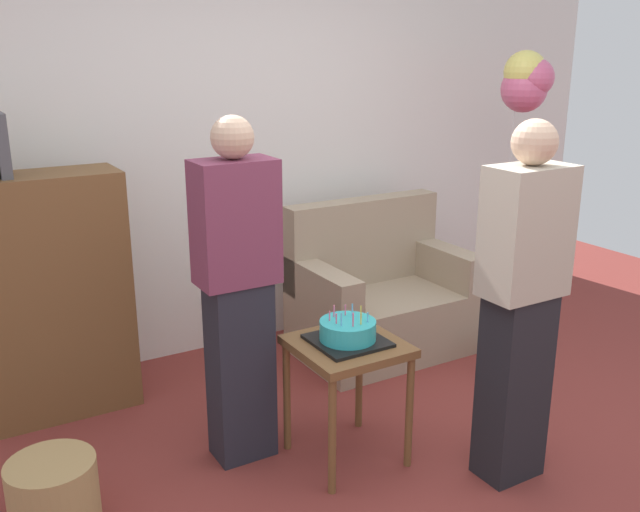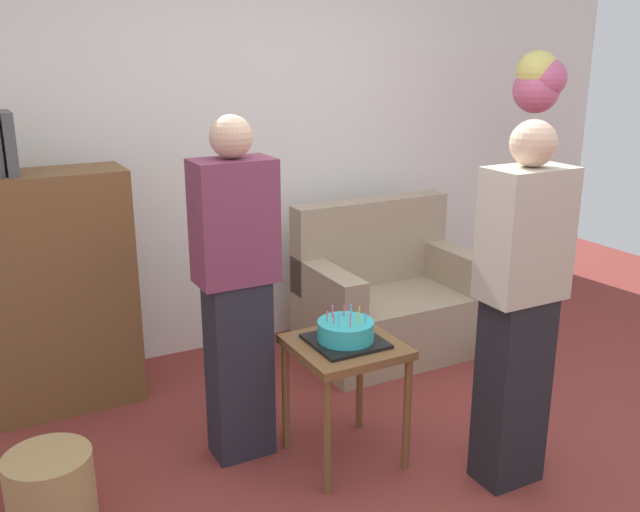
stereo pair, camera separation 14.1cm
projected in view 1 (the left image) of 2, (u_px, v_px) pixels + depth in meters
The scene contains 11 objects.
ground_plane at pixel (432, 494), 3.11m from camera, with size 8.00×8.00×0.00m, color maroon.
wall_back at pixel (234, 138), 4.41m from camera, with size 6.00×0.10×2.70m, color silver.
couch at pixel (379, 299), 4.53m from camera, with size 1.10×0.70×0.96m.
bookshelf at pixel (48, 293), 3.65m from camera, with size 0.80×0.36×1.62m.
side_table at pixel (347, 360), 3.25m from camera, with size 0.48×0.48×0.60m.
birthday_cake at pixel (348, 332), 3.21m from camera, with size 0.32×0.32×0.17m.
person_blowing_candles at pixel (238, 292), 3.19m from camera, with size 0.36×0.22×1.63m.
person_holding_cake at pixel (520, 305), 3.03m from camera, with size 0.36×0.22×1.63m.
wicker_basket at pixel (54, 494), 2.86m from camera, with size 0.36×0.36×0.30m, color #A88451.
handbag at pixel (506, 357), 4.24m from camera, with size 0.28×0.14×0.20m, color #473328.
balloon_bunch at pixel (527, 81), 4.46m from camera, with size 0.30×0.32×1.89m.
Camera 1 is at (-1.79, -2.05, 1.91)m, focal length 39.30 mm.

